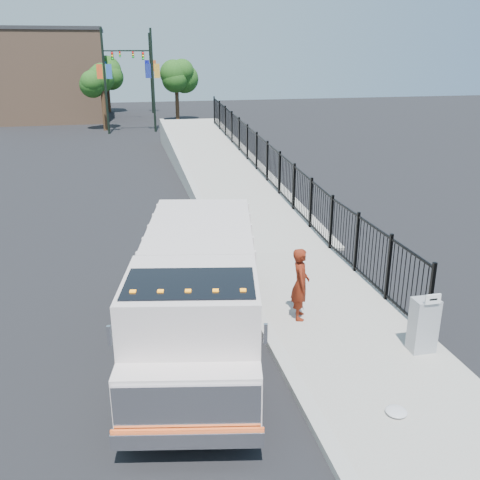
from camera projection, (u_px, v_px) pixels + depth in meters
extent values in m
plane|color=black|center=(257.00, 317.00, 13.65)|extent=(120.00, 120.00, 0.00)
cube|color=#9E998E|center=(361.00, 346.00, 12.19)|extent=(3.55, 12.00, 0.12)
cube|color=#ADAAA3|center=(280.00, 355.00, 11.79)|extent=(0.30, 12.00, 0.16)
cube|color=#9E998E|center=(221.00, 176.00, 28.78)|extent=(3.95, 24.06, 3.19)
cube|color=black|center=(267.00, 174.00, 25.10)|extent=(0.10, 28.00, 1.80)
cube|color=black|center=(199.00, 318.00, 12.42)|extent=(2.35, 7.02, 0.23)
cube|color=silver|center=(192.00, 329.00, 9.86)|extent=(2.80, 2.67, 2.05)
cube|color=silver|center=(189.00, 394.00, 8.83)|extent=(2.50, 1.17, 1.02)
cube|color=silver|center=(187.00, 409.00, 8.47)|extent=(2.32, 0.54, 0.87)
cube|color=silver|center=(188.00, 438.00, 8.57)|extent=(2.44, 0.66, 0.29)
cube|color=#E9531C|center=(187.00, 431.00, 8.52)|extent=(2.42, 0.53, 0.06)
cube|color=black|center=(190.00, 305.00, 9.41)|extent=(2.47, 1.74, 0.87)
cube|color=silver|center=(201.00, 256.00, 13.32)|extent=(3.24, 4.69, 1.74)
cube|color=silver|center=(109.00, 336.00, 8.71)|extent=(0.07, 0.07, 0.36)
cube|color=silver|center=(266.00, 334.00, 8.77)|extent=(0.07, 0.07, 0.36)
cube|color=orange|center=(133.00, 292.00, 8.91)|extent=(0.12, 0.10, 0.06)
cube|color=orange|center=(161.00, 292.00, 8.92)|extent=(0.12, 0.10, 0.06)
cube|color=orange|center=(188.00, 292.00, 8.93)|extent=(0.12, 0.10, 0.06)
cube|color=orange|center=(216.00, 291.00, 8.94)|extent=(0.12, 0.10, 0.06)
cube|color=orange|center=(243.00, 291.00, 8.95)|extent=(0.12, 0.10, 0.06)
cylinder|color=black|center=(131.00, 403.00, 9.52)|extent=(0.52, 1.07, 1.02)
cylinder|color=black|center=(252.00, 401.00, 9.57)|extent=(0.52, 1.07, 1.02)
cylinder|color=black|center=(162.00, 285.00, 14.24)|extent=(0.52, 1.07, 1.02)
cylinder|color=black|center=(243.00, 284.00, 14.29)|extent=(0.52, 1.07, 1.02)
cylinder|color=black|center=(167.00, 269.00, 15.30)|extent=(0.52, 1.07, 1.02)
cylinder|color=black|center=(242.00, 268.00, 15.35)|extent=(0.52, 1.07, 1.02)
imported|color=#641C0C|center=(300.00, 284.00, 13.06)|extent=(0.59, 0.76, 1.83)
cube|color=gray|center=(423.00, 325.00, 11.71)|extent=(0.55, 0.40, 1.25)
cube|color=white|center=(433.00, 299.00, 11.26)|extent=(0.35, 0.04, 0.22)
ellipsoid|color=silver|center=(396.00, 411.00, 9.82)|extent=(0.40, 0.40, 0.10)
cylinder|color=black|center=(105.00, 82.00, 41.68)|extent=(0.18, 0.18, 8.00)
cube|color=black|center=(124.00, 51.00, 41.23)|extent=(3.20, 0.08, 0.08)
cube|color=black|center=(143.00, 56.00, 41.65)|extent=(0.18, 0.22, 0.60)
cube|color=#2853A1|center=(109.00, 71.00, 41.48)|extent=(0.45, 0.04, 1.10)
cube|color=#DC491D|center=(100.00, 71.00, 41.34)|extent=(0.45, 0.04, 1.10)
cylinder|color=black|center=(153.00, 81.00, 42.80)|extent=(0.18, 0.18, 8.00)
cube|color=black|center=(131.00, 51.00, 41.69)|extent=(3.20, 0.08, 0.08)
cube|color=black|center=(112.00, 56.00, 41.51)|extent=(0.18, 0.22, 0.60)
cube|color=gold|center=(157.00, 71.00, 42.60)|extent=(0.45, 0.04, 1.10)
cube|color=navy|center=(148.00, 71.00, 42.46)|extent=(0.45, 0.04, 1.10)
cylinder|color=black|center=(101.00, 77.00, 49.17)|extent=(0.18, 0.18, 8.00)
cube|color=black|center=(117.00, 51.00, 48.72)|extent=(3.20, 0.08, 0.08)
cube|color=black|center=(133.00, 55.00, 49.14)|extent=(0.18, 0.22, 0.60)
cube|color=#135186|center=(104.00, 68.00, 48.97)|extent=(0.45, 0.04, 1.10)
cube|color=#ECB30F|center=(96.00, 68.00, 48.83)|extent=(0.45, 0.04, 1.10)
cylinder|color=black|center=(151.00, 74.00, 55.81)|extent=(0.18, 0.18, 8.00)
cube|color=black|center=(134.00, 50.00, 54.71)|extent=(3.20, 0.08, 0.08)
cube|color=black|center=(120.00, 54.00, 54.53)|extent=(0.18, 0.22, 0.60)
cube|color=#D35523|center=(154.00, 66.00, 55.62)|extent=(0.45, 0.04, 1.10)
cube|color=#0D128E|center=(147.00, 66.00, 55.47)|extent=(0.45, 0.04, 1.10)
cylinder|color=#382314|center=(104.00, 111.00, 44.35)|extent=(0.36, 0.36, 3.20)
sphere|color=#194714|center=(102.00, 81.00, 43.54)|extent=(2.30, 2.30, 2.30)
cylinder|color=#382314|center=(177.00, 104.00, 50.17)|extent=(0.36, 0.36, 3.20)
sphere|color=#194714|center=(176.00, 77.00, 49.36)|extent=(2.44, 2.44, 2.44)
cylinder|color=#382314|center=(109.00, 97.00, 57.40)|extent=(0.36, 0.36, 3.20)
sphere|color=#194714|center=(107.00, 73.00, 56.59)|extent=(3.16, 3.16, 3.16)
cube|color=#8C664C|center=(51.00, 76.00, 50.84)|extent=(10.00, 10.00, 8.00)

